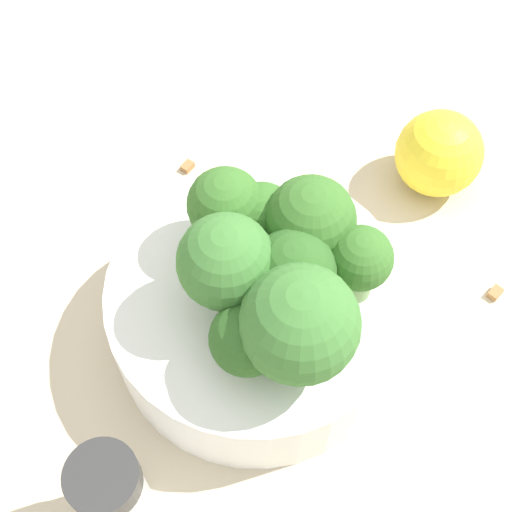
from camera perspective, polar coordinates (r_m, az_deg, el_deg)
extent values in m
plane|color=beige|center=(0.43, 0.00, -6.07)|extent=(3.00, 3.00, 0.00)
cylinder|color=white|center=(0.41, 0.00, -4.46)|extent=(0.17, 0.17, 0.05)
cylinder|color=#8EB770|center=(0.35, 3.71, -7.01)|extent=(0.02, 0.02, 0.03)
sphere|color=#3D7533|center=(0.33, 3.94, -5.25)|extent=(0.06, 0.06, 0.06)
cylinder|color=#84AD66|center=(0.38, 4.18, 1.05)|extent=(0.01, 0.01, 0.03)
sphere|color=#386B28|center=(0.37, 4.39, 2.87)|extent=(0.05, 0.05, 0.05)
cylinder|color=#8EB770|center=(0.39, 0.46, 2.03)|extent=(0.02, 0.02, 0.02)
sphere|color=#386B28|center=(0.38, 0.48, 3.36)|extent=(0.04, 0.04, 0.04)
cylinder|color=#84AD66|center=(0.37, -2.10, -2.77)|extent=(0.02, 0.02, 0.03)
sphere|color=#3D7533|center=(0.34, -2.23, -0.81)|extent=(0.05, 0.05, 0.05)
cylinder|color=#7A9E5B|center=(0.37, 2.83, -2.87)|extent=(0.02, 0.02, 0.02)
sphere|color=#2D5B23|center=(0.35, 2.96, -1.30)|extent=(0.04, 0.04, 0.04)
cylinder|color=#7A9E5B|center=(0.38, 7.99, -1.65)|extent=(0.03, 0.03, 0.03)
sphere|color=#386B28|center=(0.36, 8.34, -0.17)|extent=(0.03, 0.03, 0.03)
cylinder|color=#8EB770|center=(0.39, -2.70, 2.23)|extent=(0.02, 0.02, 0.03)
sphere|color=#386B28|center=(0.37, -2.83, 3.95)|extent=(0.04, 0.04, 0.04)
cylinder|color=#84AD66|center=(0.36, -0.68, -7.70)|extent=(0.02, 0.02, 0.02)
sphere|color=#2D5B23|center=(0.34, -0.71, -6.62)|extent=(0.04, 0.04, 0.04)
cylinder|color=silver|center=(0.38, -11.12, -18.43)|extent=(0.03, 0.03, 0.06)
cylinder|color=#2D2D2D|center=(0.34, -12.14, -17.07)|extent=(0.03, 0.03, 0.02)
sphere|color=yellow|center=(0.48, 14.42, 7.95)|extent=(0.06, 0.06, 0.06)
cube|color=#AD7F4C|center=(0.41, -13.94, -16.24)|extent=(0.00, 0.01, 0.01)
cube|color=olive|center=(0.46, 18.66, -2.68)|extent=(0.01, 0.01, 0.01)
cube|color=olive|center=(0.50, -5.52, 7.30)|extent=(0.01, 0.01, 0.01)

